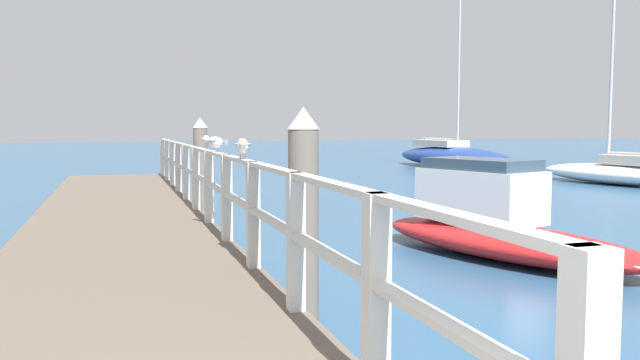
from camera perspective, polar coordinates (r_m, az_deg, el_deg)
pier_deck at (r=9.98m, az=-17.32°, el=-4.63°), size 2.58×18.41×0.46m
pier_railing at (r=9.95m, az=-10.47°, el=0.49°), size 0.12×16.93×1.03m
dock_piling_near at (r=5.88m, az=-1.47°, el=-3.18°), size 0.29×0.29×2.00m
dock_piling_far at (r=13.10m, az=-10.56°, el=1.13°), size 0.29×0.29×2.00m
seagull_foreground at (r=6.63m, az=-6.88°, el=3.03°), size 0.22×0.47×0.21m
seagull_background at (r=8.53m, az=-9.35°, el=3.38°), size 0.30×0.42×0.21m
boat_2 at (r=22.32m, az=24.88°, el=0.69°), size 2.50×5.75×7.85m
boat_4 at (r=29.32m, az=11.60°, el=2.14°), size 3.17×7.77×10.47m
boat_5 at (r=9.37m, az=15.35°, el=-3.81°), size 2.70×4.56×1.37m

